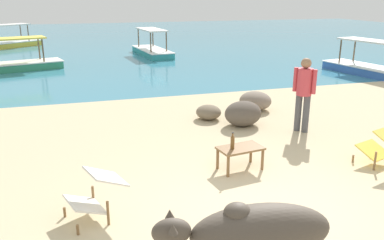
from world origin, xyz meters
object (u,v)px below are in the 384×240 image
(bottle, at_px, (232,142))
(person_standing, at_px, (304,89))
(low_bench_table, at_px, (240,151))
(boat_yellow, at_px, (8,43))
(boat_blue, at_px, (368,67))
(cow, at_px, (256,233))
(deck_chair_far, at_px, (96,192))
(boat_teal, at_px, (152,50))
(boat_green, at_px, (14,64))
(deck_chair_near, at_px, (383,145))

(bottle, height_order, person_standing, person_standing)
(low_bench_table, bearing_deg, boat_yellow, 98.75)
(boat_blue, bearing_deg, cow, 126.24)
(deck_chair_far, bearing_deg, person_standing, -170.21)
(deck_chair_far, relative_size, boat_teal, 0.24)
(bottle, height_order, boat_yellow, boat_yellow)
(boat_green, distance_m, boat_blue, 13.80)
(cow, height_order, boat_green, boat_green)
(boat_green, bearing_deg, person_standing, -69.70)
(deck_chair_near, height_order, boat_blue, boat_blue)
(boat_yellow, bearing_deg, boat_green, -118.35)
(boat_green, bearing_deg, boat_teal, 7.78)
(bottle, relative_size, boat_yellow, 0.08)
(cow, xyz_separation_m, deck_chair_near, (3.47, 2.23, -0.28))
(deck_chair_near, xyz_separation_m, person_standing, (-0.34, 2.06, 0.56))
(bottle, distance_m, person_standing, 2.75)
(low_bench_table, bearing_deg, bottle, -178.06)
(low_bench_table, xyz_separation_m, deck_chair_near, (2.43, -0.57, 0.05))
(cow, height_order, deck_chair_far, cow)
(deck_chair_near, relative_size, deck_chair_far, 1.00)
(person_standing, height_order, boat_teal, person_standing)
(cow, bearing_deg, bottle, -100.36)
(deck_chair_near, height_order, boat_teal, boat_teal)
(boat_blue, bearing_deg, boat_green, 60.15)
(low_bench_table, xyz_separation_m, boat_teal, (1.20, 13.94, -0.09))
(low_bench_table, bearing_deg, boat_blue, 30.94)
(bottle, xyz_separation_m, boat_yellow, (-5.92, 19.33, -0.27))
(deck_chair_near, relative_size, boat_green, 0.23)
(person_standing, relative_size, boat_teal, 0.43)
(cow, distance_m, boat_blue, 13.20)
(person_standing, relative_size, boat_yellow, 0.45)
(deck_chair_near, height_order, person_standing, person_standing)
(person_standing, height_order, boat_green, person_standing)
(boat_teal, bearing_deg, deck_chair_far, 160.14)
(cow, height_order, boat_yellow, boat_yellow)
(low_bench_table, distance_m, boat_blue, 10.52)
(cow, relative_size, boat_blue, 0.47)
(boat_teal, bearing_deg, bottle, 168.46)
(bottle, relative_size, boat_blue, 0.08)
(deck_chair_far, distance_m, person_standing, 5.19)
(deck_chair_near, distance_m, boat_teal, 14.57)
(cow, bearing_deg, low_bench_table, -103.15)
(cow, distance_m, low_bench_table, 3.01)
(bottle, bearing_deg, boat_green, 112.42)
(low_bench_table, xyz_separation_m, deck_chair_far, (-2.47, -0.91, 0.05))
(bottle, height_order, deck_chair_near, bottle)
(person_standing, distance_m, boat_teal, 12.50)
(cow, relative_size, boat_teal, 0.48)
(deck_chair_far, height_order, boat_green, boat_green)
(deck_chair_near, height_order, boat_green, boat_green)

